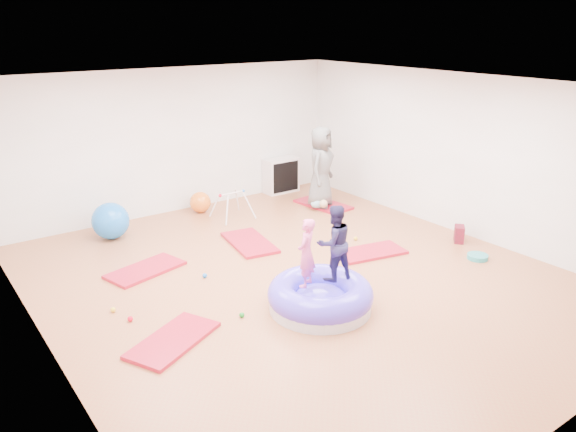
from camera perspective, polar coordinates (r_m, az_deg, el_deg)
room at (r=7.87m, az=1.29°, el=2.85°), size 7.01×8.01×2.81m
gym_mat_front_left at (r=6.97m, az=-11.59°, el=-12.25°), size 1.30×1.03×0.05m
gym_mat_mid_left at (r=8.87m, az=-14.28°, el=-5.32°), size 1.27×0.86×0.05m
gym_mat_center_back at (r=9.63m, az=-3.93°, el=-2.71°), size 0.81×1.31×0.05m
gym_mat_right at (r=9.33m, az=8.39°, el=-3.64°), size 1.22×0.78×0.05m
gym_mat_rear_right at (r=11.61m, az=3.58°, el=1.17°), size 0.73×1.25×0.05m
inflatable_cushion at (r=7.49m, az=3.30°, el=-8.20°), size 1.40×1.40×0.44m
child_pink at (r=7.16m, az=1.88°, el=-3.39°), size 0.40×0.36×0.92m
child_navy at (r=7.34m, az=4.72°, el=-2.39°), size 0.56×0.46×1.03m
adult_caregiver at (r=11.25m, az=3.35°, el=5.02°), size 0.94×0.86×1.62m
infant at (r=11.28m, az=3.22°, el=1.32°), size 0.35×0.36×0.21m
ball_pit_balls at (r=7.96m, az=-5.85°, el=-7.64°), size 4.38×1.77×0.07m
exercise_ball_blue at (r=10.24m, az=-17.58°, el=-0.48°), size 0.65×0.65×0.65m
exercise_ball_orange at (r=11.27m, az=-8.90°, el=1.39°), size 0.41×0.41×0.41m
infant_play_gym at (r=10.77m, az=-5.69°, el=1.50°), size 0.69×0.65×0.53m
cube_shelf at (r=12.43m, az=-0.70°, el=4.16°), size 0.77×0.38×0.77m
balance_disc at (r=9.52m, az=18.70°, el=-3.94°), size 0.33×0.33×0.07m
backpack at (r=10.09m, az=17.00°, el=-1.77°), size 0.29×0.28×0.29m
yellow_toy at (r=7.26m, az=3.55°, el=-10.56°), size 0.20×0.20×0.03m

